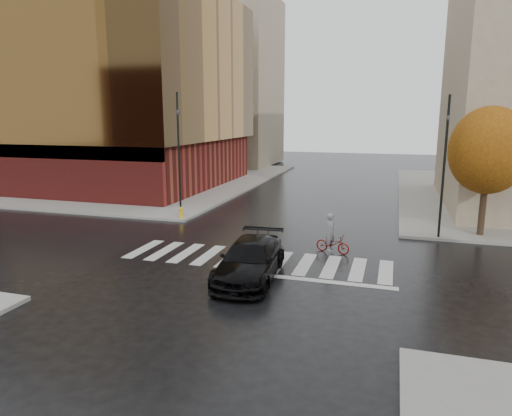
{
  "coord_description": "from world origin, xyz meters",
  "views": [
    {
      "loc": [
        5.59,
        -17.71,
        6.18
      ],
      "look_at": [
        -0.4,
        1.91,
        2.0
      ],
      "focal_mm": 32.0,
      "sensor_mm": 36.0,
      "label": 1
    }
  ],
  "objects_px": {
    "sedan": "(250,260)",
    "traffic_light_ne": "(445,159)",
    "fire_hydrant": "(181,212)",
    "traffic_light_nw": "(179,146)",
    "cyclist": "(332,239)"
  },
  "relations": [
    {
      "from": "traffic_light_ne",
      "to": "fire_hydrant",
      "type": "relative_size",
      "value": 10.69
    },
    {
      "from": "sedan",
      "to": "traffic_light_nw",
      "type": "relative_size",
      "value": 0.69
    },
    {
      "from": "cyclist",
      "to": "traffic_light_ne",
      "type": "distance_m",
      "value": 7.08
    },
    {
      "from": "cyclist",
      "to": "sedan",
      "type": "bearing_deg",
      "value": 165.84
    },
    {
      "from": "fire_hydrant",
      "to": "traffic_light_nw",
      "type": "bearing_deg",
      "value": 117.11
    },
    {
      "from": "sedan",
      "to": "traffic_light_ne",
      "type": "xyz_separation_m",
      "value": [
        7.41,
        8.1,
        3.37
      ]
    },
    {
      "from": "sedan",
      "to": "traffic_light_ne",
      "type": "height_order",
      "value": "traffic_light_ne"
    },
    {
      "from": "traffic_light_ne",
      "to": "sedan",
      "type": "bearing_deg",
      "value": 55.49
    },
    {
      "from": "traffic_light_nw",
      "to": "fire_hydrant",
      "type": "xyz_separation_m",
      "value": [
        0.43,
        -0.83,
        -3.85
      ]
    },
    {
      "from": "cyclist",
      "to": "fire_hydrant",
      "type": "distance_m",
      "value": 10.36
    },
    {
      "from": "traffic_light_nw",
      "to": "traffic_light_ne",
      "type": "xyz_separation_m",
      "value": [
        14.84,
        -1.03,
        -0.25
      ]
    },
    {
      "from": "sedan",
      "to": "cyclist",
      "type": "relative_size",
      "value": 2.79
    },
    {
      "from": "sedan",
      "to": "fire_hydrant",
      "type": "distance_m",
      "value": 10.86
    },
    {
      "from": "traffic_light_ne",
      "to": "cyclist",
      "type": "bearing_deg",
      "value": 45.98
    },
    {
      "from": "sedan",
      "to": "traffic_light_ne",
      "type": "distance_m",
      "value": 11.48
    }
  ]
}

